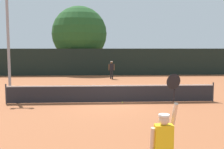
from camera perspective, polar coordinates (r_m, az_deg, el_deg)
The scene contains 11 objects.
ground_plane at distance 14.97m, azimuth -0.06°, elevation -5.89°, with size 120.00×120.00×0.00m, color #9E5633.
tennis_net at distance 14.87m, azimuth -0.06°, elevation -3.96°, with size 11.42×0.08×1.07m.
perimeter_fence at distance 29.50m, azimuth -1.63°, elevation 2.65°, with size 34.26×0.12×2.90m, color black.
player_serving at distance 5.99m, azimuth 10.86°, elevation -13.25°, with size 0.68×0.39×2.45m.
player_receiving at distance 26.05m, azimuth -0.09°, elevation 1.37°, with size 0.57×0.25×1.70m.
tennis_ball at distance 14.86m, azimuth 2.19°, elevation -5.85°, with size 0.07×0.07×0.07m, color #CCE033.
light_pole at distance 19.20m, azimuth -21.10°, elevation 10.92°, with size 1.18×0.28×8.63m.
large_tree at distance 32.95m, azimuth -6.86°, elevation 8.48°, with size 6.52×6.52×7.91m.
parked_car_near at distance 34.62m, azimuth -7.69°, elevation 1.93°, with size 2.43×4.41×1.69m.
parked_car_mid at distance 36.03m, azimuth 9.06°, elevation 2.06°, with size 2.04×4.26×1.69m.
parked_car_far at distance 39.55m, azimuth 13.57°, elevation 2.29°, with size 2.42×4.41×1.69m.
Camera 1 is at (-0.80, -14.64, 3.00)m, focal length 43.57 mm.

